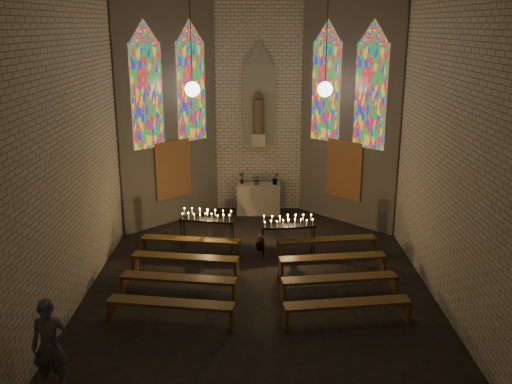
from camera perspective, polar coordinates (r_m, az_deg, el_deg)
floor at (r=13.74m, az=0.28°, el=-9.41°), size 12.00×12.00×0.00m
room at (r=15.90m, az=0.28°, el=8.21°), size 8.22×12.43×7.00m
altar at (r=18.64m, az=0.25°, el=-0.68°), size 1.40×0.60×1.00m
flower_vase_left at (r=18.51m, az=-1.45°, el=1.43°), size 0.22×0.16×0.39m
flower_vase_center at (r=18.39m, az=0.09°, el=1.25°), size 0.35×0.32×0.34m
flower_vase_right at (r=18.42m, az=1.97°, el=1.39°), size 0.28×0.25×0.42m
aisle_flower_pot at (r=15.76m, az=0.43°, el=-5.02°), size 0.30×0.30×0.45m
votive_stand_left at (r=15.58m, az=-4.95°, el=-2.53°), size 1.53×0.61×1.10m
votive_stand_right at (r=15.15m, az=3.25°, el=-3.15°), size 1.49×0.54×1.07m
pew_left_0 at (r=15.36m, az=-6.57°, el=-4.97°), size 2.67×0.73×0.51m
pew_right_0 at (r=15.36m, az=7.11°, el=-4.98°), size 2.67×0.73×0.51m
pew_left_1 at (r=14.25m, az=-7.11°, el=-6.73°), size 2.67×0.73×0.51m
pew_right_1 at (r=14.26m, az=7.67°, el=-6.74°), size 2.67×0.73×0.51m
pew_left_2 at (r=13.17m, az=-7.76°, el=-8.78°), size 2.67×0.73×0.51m
pew_right_2 at (r=13.18m, az=8.33°, el=-8.79°), size 2.67×0.73×0.51m
pew_left_3 at (r=12.11m, az=-8.52°, el=-11.20°), size 2.67×0.73×0.51m
pew_right_3 at (r=12.12m, az=9.12°, el=-11.20°), size 2.67×0.73×0.51m
visitor at (r=10.44m, az=-19.91°, el=-14.29°), size 0.65×0.47×1.66m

